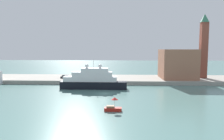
# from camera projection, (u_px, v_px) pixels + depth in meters

# --- Properties ---
(ground) EXTENTS (400.00, 400.00, 0.00)m
(ground) POSITION_uv_depth(u_px,v_px,m) (104.00, 93.00, 68.12)
(ground) COLOR slate
(quay_dock) EXTENTS (110.00, 21.44, 1.56)m
(quay_dock) POSITION_uv_depth(u_px,v_px,m) (109.00, 79.00, 94.60)
(quay_dock) COLOR gray
(quay_dock) RESTS_ON ground
(large_yacht) EXTENTS (23.68, 3.67, 10.40)m
(large_yacht) POSITION_uv_depth(u_px,v_px,m) (93.00, 80.00, 75.71)
(large_yacht) COLOR black
(large_yacht) RESTS_ON ground
(small_motorboat) EXTENTS (3.98, 1.59, 3.22)m
(small_motorboat) POSITION_uv_depth(u_px,v_px,m) (113.00, 107.00, 48.76)
(small_motorboat) COLOR #B22319
(small_motorboat) RESTS_ON ground
(work_barge) EXTENTS (4.26, 1.42, 0.78)m
(work_barge) POSITION_uv_depth(u_px,v_px,m) (68.00, 85.00, 81.42)
(work_barge) COLOR #595966
(work_barge) RESTS_ON ground
(harbor_building) EXTENTS (14.24, 15.16, 12.52)m
(harbor_building) POSITION_uv_depth(u_px,v_px,m) (177.00, 64.00, 91.84)
(harbor_building) COLOR #9E664C
(harbor_building) RESTS_ON quay_dock
(bell_tower) EXTENTS (3.82, 3.82, 27.73)m
(bell_tower) POSITION_uv_depth(u_px,v_px,m) (204.00, 44.00, 92.15)
(bell_tower) COLOR brown
(bell_tower) RESTS_ON quay_dock
(parked_car) EXTENTS (4.48, 1.75, 1.35)m
(parked_car) POSITION_uv_depth(u_px,v_px,m) (66.00, 77.00, 92.36)
(parked_car) COLOR black
(parked_car) RESTS_ON quay_dock
(person_figure) EXTENTS (0.36, 0.36, 1.84)m
(person_figure) POSITION_uv_depth(u_px,v_px,m) (78.00, 77.00, 90.76)
(person_figure) COLOR #334C8C
(person_figure) RESTS_ON quay_dock
(mooring_bollard) EXTENTS (0.48, 0.48, 0.80)m
(mooring_bollard) POSITION_uv_depth(u_px,v_px,m) (113.00, 80.00, 85.52)
(mooring_bollard) COLOR black
(mooring_bollard) RESTS_ON quay_dock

